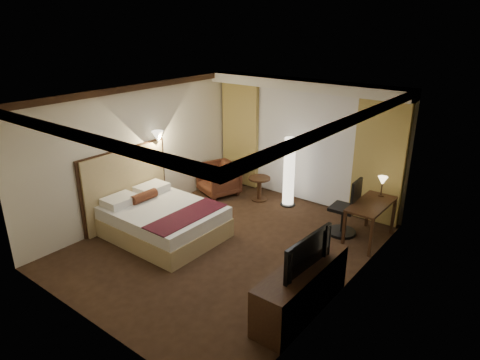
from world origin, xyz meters
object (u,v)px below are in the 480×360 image
Objects in this scene: desk at (369,222)px; dresser at (301,289)px; bed at (164,221)px; armchair at (219,178)px; television at (302,246)px; floor_lamp at (289,172)px; office_chair at (344,206)px; side_table at (259,189)px.

desk is 2.54m from dresser.
armchair is (-0.53, 2.20, 0.11)m from bed.
television is at bearing -89.55° from desk.
dresser is (2.07, -2.99, -0.42)m from floor_lamp.
television is at bearing -14.40° from armchair.
desk is (3.11, 2.20, 0.07)m from bed.
armchair is 3.64m from desk.
desk is at bearing 35.36° from bed.
floor_lamp is 3.66m from dresser.
television is (-0.03, 0.00, 0.66)m from dresser.
dresser is at bearing -86.77° from television.
office_chair is (2.60, 2.15, 0.27)m from bed.
television is (0.02, -2.54, 0.64)m from desk.
floor_lamp is at bearing 167.44° from desk.
dresser is at bearing -46.00° from side_table.
side_table is (0.95, 0.30, -0.14)m from armchair.
bed is 2.53m from side_table.
bed is at bearing -144.64° from desk.
armchair is 1.72m from floor_lamp.
office_chair is (2.19, -0.34, 0.30)m from side_table.
bed is 1.14× the size of dresser.
floor_lamp is (1.61, 0.45, 0.36)m from armchair.
television reaches higher than desk.
side_table is at bearing 37.66° from armchair.
side_table is 0.51× the size of television.
office_chair reaches higher than television.
desk is at bearing 20.38° from armchair.
bed is 1.76× the size of desk.
armchair is at bearing 176.48° from office_chair.
dresser is at bearing -55.26° from floor_lamp.
floor_lamp is (1.08, 2.65, 0.47)m from bed.
side_table is 2.71m from desk.
desk reaches higher than side_table.
side_table is at bearing 168.40° from office_chair.
floor_lamp is at bearing 124.74° from dresser.
office_chair is at bearing 19.47° from armchair.
office_chair is at bearing 102.47° from dresser.
floor_lamp reaches higher than dresser.
television is at bearing -46.32° from side_table.
dresser reaches higher than bed.
office_chair is 1.08× the size of television.
office_chair is (-0.50, -0.05, 0.19)m from desk.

